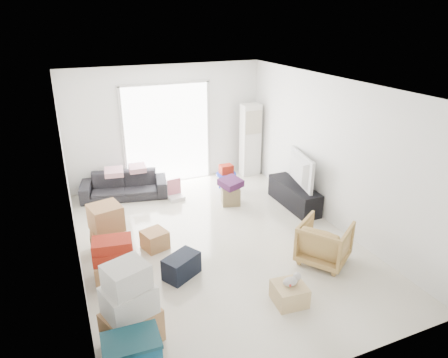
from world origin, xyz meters
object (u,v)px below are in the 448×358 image
ac_tower (250,140)px  kids_table (226,172)px  television (295,181)px  sofa (124,182)px  ottoman (231,195)px  armchair (325,240)px  wood_crate (289,294)px  tv_console (294,195)px

ac_tower → kids_table: ac_tower is taller
ac_tower → television: 1.99m
ac_tower → television: ac_tower is taller
sofa → ottoman: bearing=-19.5°
television → armchair: bearing=173.1°
television → ottoman: bearing=74.4°
ottoman → sofa: bearing=148.7°
television → ottoman: 1.36m
sofa → wood_crate: (1.47, -4.38, -0.21)m
ac_tower → tv_console: bearing=-88.5°
ac_tower → sofa: 3.14m
armchair → wood_crate: (-1.03, -0.66, -0.24)m
tv_console → wood_crate: tv_console is taller
wood_crate → ac_tower: bearing=70.2°
tv_console → television: 0.31m
armchair → television: bearing=-53.8°
ac_tower → armchair: 3.95m
sofa → armchair: (2.50, -3.72, 0.02)m
television → kids_table: size_ratio=1.94×
sofa → armchair: 4.48m
armchair → wood_crate: bearing=87.5°
ac_tower → wood_crate: 4.87m
tv_console → sofa: (-3.15, 1.81, 0.12)m
armchair → kids_table: (-0.31, 3.22, 0.04)m
sofa → ottoman: 2.33m
ottoman → wood_crate: bearing=-99.3°
ottoman → armchair: bearing=-78.4°
tv_console → ottoman: (-1.16, 0.60, -0.05)m
television → kids_table: (-0.96, 1.32, -0.13)m
ac_tower → wood_crate: size_ratio=4.12×
television → wood_crate: (-1.68, -2.56, -0.41)m
ottoman → wood_crate: 3.21m
ac_tower → kids_table: size_ratio=2.97×
ac_tower → television: (0.05, -1.96, -0.33)m
tv_console → ottoman: size_ratio=3.87×
sofa → tv_console: bearing=-18.1°
armchair → kids_table: bearing=-29.5°
tv_console → television: (0.00, 0.00, 0.31)m
television → armchair: 2.02m
tv_console → ottoman: tv_console is taller
tv_console → kids_table: size_ratio=2.41×
sofa → television: bearing=-18.1°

